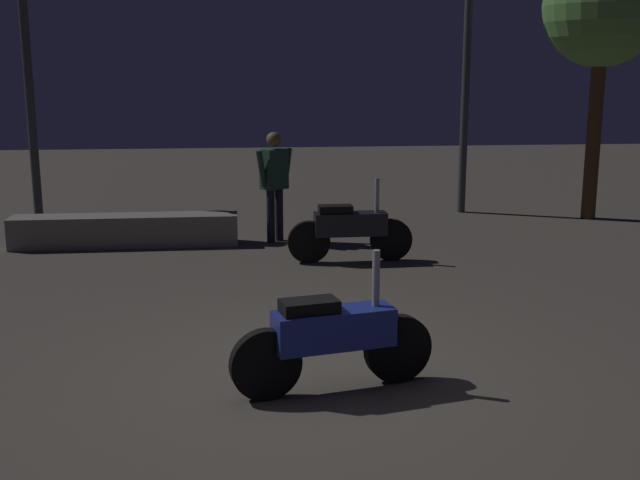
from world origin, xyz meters
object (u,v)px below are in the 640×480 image
Objects in this scene: streetlamp_near at (26,44)px; streetlamp_far at (467,43)px; person_rider_beside at (275,177)px; motorcycle_blue_foreground at (333,337)px; motorcycle_black_parked_left at (350,229)px.

streetlamp_far is at bearing 5.24° from streetlamp_near.
streetlamp_near reaches higher than person_rider_beside.
person_rider_beside is 0.36× the size of streetlamp_near.
streetlamp_far is (3.45, 2.12, 2.00)m from person_rider_beside.
streetlamp_far reaches higher than streetlamp_near.
person_rider_beside is at bearing 79.26° from motorcycle_blue_foreground.
streetlamp_near is at bearing 147.83° from motorcycle_black_parked_left.
streetlamp_near reaches higher than motorcycle_blue_foreground.
streetlamp_near is at bearing -147.75° from person_rider_beside.
motorcycle_black_parked_left is at bearing 67.46° from motorcycle_blue_foreground.
motorcycle_blue_foreground is 8.44m from streetlamp_near.
motorcycle_black_parked_left is 5.98m from streetlamp_near.
motorcycle_blue_foreground is at bearing -34.74° from person_rider_beside.
motorcycle_blue_foreground is 5.63m from person_rider_beside.
streetlamp_far is at bearing 54.50° from motorcycle_blue_foreground.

